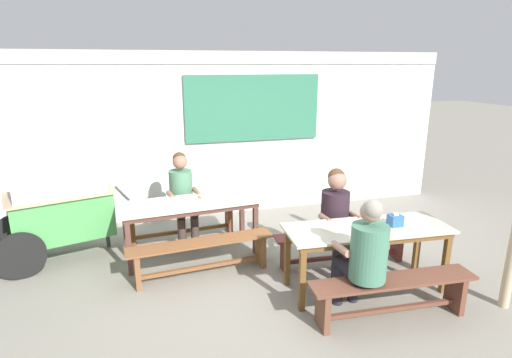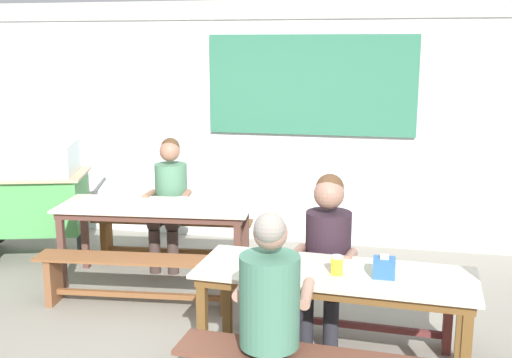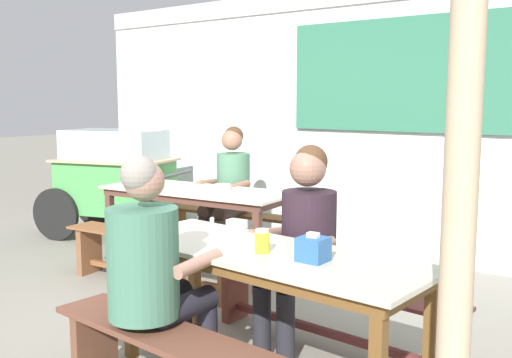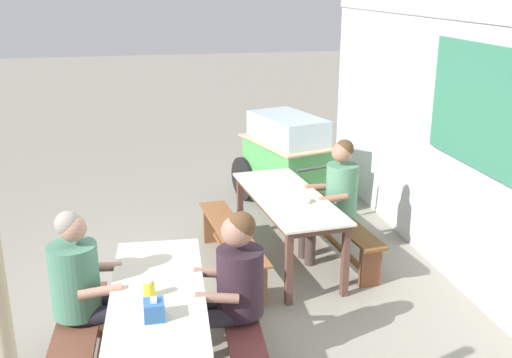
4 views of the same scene
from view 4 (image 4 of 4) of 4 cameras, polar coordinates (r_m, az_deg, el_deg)
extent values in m
plane|color=gray|center=(5.36, -5.62, -13.08)|extent=(40.00, 40.00, 0.00)
cube|color=white|center=(5.67, 20.58, 1.06)|extent=(7.39, 0.12, 2.44)
cube|color=#317355|center=(5.24, 22.13, 5.61)|extent=(2.22, 0.03, 1.06)
cube|color=#B1B5A6|center=(5.47, 22.32, 14.40)|extent=(7.39, 0.20, 0.20)
cube|color=beige|center=(6.04, 3.00, -1.67)|extent=(1.82, 0.83, 0.02)
cube|color=brown|center=(6.06, 3.00, -2.04)|extent=(1.73, 0.76, 0.06)
cube|color=brown|center=(5.62, 8.39, -7.87)|extent=(0.07, 0.07, 0.66)
cube|color=brown|center=(5.42, 3.11, -8.68)|extent=(0.07, 0.07, 0.66)
cube|color=brown|center=(6.97, 2.82, -2.41)|extent=(0.07, 0.07, 0.66)
cube|color=brown|center=(6.82, -1.50, -2.88)|extent=(0.07, 0.07, 0.66)
cube|color=beige|center=(4.26, -9.26, -10.79)|extent=(1.83, 0.75, 0.03)
cube|color=brown|center=(4.29, -9.23, -11.29)|extent=(1.75, 0.68, 0.06)
cube|color=brown|center=(5.17, -5.99, -10.18)|extent=(0.06, 0.06, 0.65)
cube|color=brown|center=(5.19, -11.91, -10.42)|extent=(0.06, 0.06, 0.65)
cube|color=brown|center=(6.36, 7.93, -3.74)|extent=(1.65, 0.40, 0.03)
cube|color=brown|center=(5.88, 10.70, -8.10)|extent=(0.08, 0.21, 0.40)
cube|color=brown|center=(7.04, 5.48, -3.37)|extent=(0.08, 0.21, 0.40)
cube|color=brown|center=(6.49, 7.81, -6.35)|extent=(1.36, 0.17, 0.04)
cube|color=brown|center=(5.99, -2.33, -4.97)|extent=(1.76, 0.45, 0.02)
cube|color=brown|center=(5.43, -0.25, -10.03)|extent=(0.08, 0.25, 0.41)
cube|color=brown|center=(6.74, -3.94, -4.27)|extent=(0.08, 0.25, 0.41)
cube|color=brown|center=(6.12, -2.30, -7.72)|extent=(1.45, 0.18, 0.04)
cube|color=brown|center=(4.44, -1.26, -13.82)|extent=(1.75, 0.35, 0.02)
cube|color=brown|center=(5.19, -2.29, -11.51)|extent=(0.07, 0.22, 0.41)
cube|color=brown|center=(4.48, -16.81, -14.44)|extent=(1.69, 0.40, 0.03)
cube|color=brown|center=(5.19, -15.50, -12.25)|extent=(0.07, 0.26, 0.40)
cube|color=#4B9D50|center=(7.65, 2.95, 1.37)|extent=(1.31, 0.97, 0.57)
cube|color=silver|center=(7.53, 3.00, 4.69)|extent=(1.18, 0.87, 0.34)
cube|color=tan|center=(7.57, 2.98, 3.52)|extent=(1.41, 1.07, 0.02)
cylinder|color=black|center=(8.35, 3.18, 0.77)|extent=(0.56, 0.21, 0.57)
cylinder|color=black|center=(8.01, -1.28, 0.05)|extent=(0.56, 0.21, 0.57)
cylinder|color=#333333|center=(7.36, 4.98, -2.86)|extent=(0.05, 0.05, 0.29)
cylinder|color=#3F3F3F|center=(6.98, 6.18, 1.11)|extent=(0.22, 0.65, 0.04)
cylinder|color=#41312D|center=(6.37, 4.51, -5.56)|extent=(0.11, 0.11, 0.43)
cylinder|color=#41312D|center=(6.22, 5.13, -6.19)|extent=(0.11, 0.11, 0.43)
cylinder|color=#41312D|center=(6.34, 6.11, -3.13)|extent=(0.17, 0.42, 0.13)
cylinder|color=#41312D|center=(6.19, 6.78, -3.71)|extent=(0.17, 0.42, 0.13)
cylinder|color=#497A5A|center=(6.25, 8.07, -1.01)|extent=(0.32, 0.32, 0.54)
sphere|color=#96644E|center=(6.12, 8.07, 2.51)|extent=(0.20, 0.20, 0.20)
sphere|color=#4C331E|center=(6.13, 8.33, 2.85)|extent=(0.19, 0.19, 0.19)
cylinder|color=#96644E|center=(6.34, 5.90, -0.78)|extent=(0.10, 0.31, 0.09)
cylinder|color=#96644E|center=(6.03, 7.26, -1.84)|extent=(0.10, 0.31, 0.08)
cylinder|color=#27272E|center=(4.72, -5.83, -14.75)|extent=(0.11, 0.11, 0.43)
cylinder|color=#27272E|center=(4.57, -5.76, -15.96)|extent=(0.11, 0.11, 0.43)
cylinder|color=#27272E|center=(4.58, -3.76, -11.84)|extent=(0.16, 0.39, 0.13)
cylinder|color=#27272E|center=(4.43, -3.61, -13.00)|extent=(0.16, 0.39, 0.13)
cylinder|color=#2B1C26|center=(4.40, -1.50, -9.62)|extent=(0.34, 0.34, 0.50)
sphere|color=#8E6453|center=(4.23, -1.81, -4.94)|extent=(0.22, 0.22, 0.22)
sphere|color=#4C331E|center=(4.22, -1.41, -4.43)|extent=(0.21, 0.21, 0.21)
cylinder|color=#8E6453|center=(4.57, -4.02, -8.80)|extent=(0.09, 0.31, 0.10)
cylinder|color=#8E6453|center=(4.23, -3.70, -11.11)|extent=(0.09, 0.31, 0.10)
cylinder|color=#22212C|center=(4.73, -11.56, -14.97)|extent=(0.11, 0.11, 0.43)
cylinder|color=#22212C|center=(4.88, -11.64, -13.83)|extent=(0.11, 0.11, 0.43)
cylinder|color=#22212C|center=(4.60, -14.12, -12.33)|extent=(0.14, 0.41, 0.13)
cylinder|color=#22212C|center=(4.75, -14.10, -11.24)|extent=(0.14, 0.41, 0.13)
cylinder|color=#44775F|center=(4.56, -16.69, -9.08)|extent=(0.35, 0.35, 0.54)
sphere|color=#A77864|center=(4.40, -16.89, -4.43)|extent=(0.20, 0.20, 0.20)
sphere|color=gray|center=(4.39, -17.33, -4.04)|extent=(0.18, 0.18, 0.18)
cylinder|color=#A77864|center=(4.39, -14.42, -10.22)|extent=(0.08, 0.31, 0.09)
cylinder|color=#A77864|center=(4.73, -14.37, -8.03)|extent=(0.08, 0.31, 0.09)
cube|color=#2D5E9C|center=(3.95, -9.57, -12.07)|extent=(0.14, 0.13, 0.12)
cube|color=white|center=(3.92, -9.62, -11.16)|extent=(0.05, 0.04, 0.02)
cylinder|color=yellow|center=(4.22, -10.03, -10.16)|extent=(0.08, 0.08, 0.11)
cylinder|color=white|center=(4.19, -10.07, -9.41)|extent=(0.07, 0.07, 0.02)
cylinder|color=silver|center=(5.85, 4.46, -1.98)|extent=(0.15, 0.15, 0.05)
cylinder|color=tan|center=(3.03, -22.57, -14.98)|extent=(0.10, 0.10, 2.36)
camera|label=1|loc=(7.01, -43.24, 10.65)|focal=28.85mm
camera|label=2|loc=(5.13, -58.50, 2.72)|focal=43.69mm
camera|label=3|loc=(3.32, -57.32, -12.79)|focal=41.49mm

